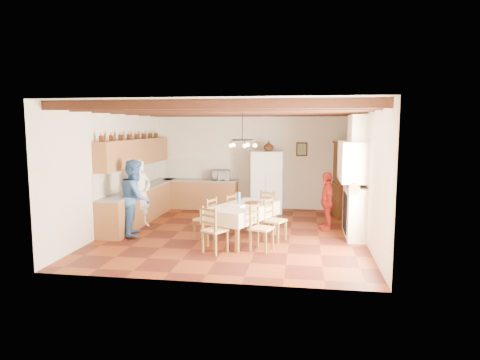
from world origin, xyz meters
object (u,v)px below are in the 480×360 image
object	(u,v)px
person_man	(141,193)
refrigerator	(267,182)
chair_left_near	(205,218)
microwave	(221,175)
hutch	(344,179)
person_woman_red	(327,201)
chair_left_far	(225,213)
chair_end_far	(264,211)
chair_end_near	(215,229)
person_woman_blue	(135,198)
dining_table	(242,209)
chair_right_near	(262,228)
chair_right_far	(275,220)

from	to	relation	value
person_man	refrigerator	bearing A→B (deg)	-29.08
chair_left_near	microwave	size ratio (longest dim) A/B	1.74
hutch	person_woman_red	world-z (taller)	hutch
chair_left_far	chair_end_far	bearing A→B (deg)	142.20
chair_end_near	person_woman_blue	xyz separation A→B (m)	(-2.13, 1.11, 0.41)
chair_left_far	microwave	xyz separation A→B (m)	(-0.67, 2.95, 0.57)
chair_end_near	chair_end_far	world-z (taller)	same
dining_table	person_woman_blue	distance (m)	2.55
person_man	chair_end_far	bearing A→B (deg)	-64.68
chair_right_near	person_woman_blue	xyz separation A→B (m)	(-3.05, 0.83, 0.41)
chair_end_near	chair_end_far	distance (m)	2.19
chair_left_far	person_woman_red	distance (m)	2.52
chair_right_far	chair_end_far	world-z (taller)	same
person_man	person_woman_red	distance (m)	4.65
dining_table	person_man	xyz separation A→B (m)	(-2.72, 0.92, 0.13)
chair_end_near	microwave	xyz separation A→B (m)	(-0.75, 4.53, 0.57)
person_man	person_woman_red	xyz separation A→B (m)	(4.63, 0.39, -0.14)
person_woman_blue	person_man	bearing A→B (deg)	-2.65
chair_end_near	chair_end_far	xyz separation A→B (m)	(0.81, 2.03, 0.00)
person_woman_blue	microwave	distance (m)	3.70
chair_left_far	chair_right_near	bearing A→B (deg)	63.24
microwave	chair_left_far	bearing A→B (deg)	-90.90
hutch	person_woman_red	distance (m)	1.82
dining_table	chair_right_near	size ratio (longest dim) A/B	2.15
hutch	person_woman_blue	xyz separation A→B (m)	(-5.01, -2.89, -0.17)
dining_table	chair_left_near	world-z (taller)	chair_left_near
dining_table	chair_right_far	size ratio (longest dim) A/B	2.15
hutch	chair_end_near	xyz separation A→B (m)	(-2.88, -3.99, -0.58)
chair_left_near	chair_left_far	bearing A→B (deg)	171.44
chair_left_near	chair_end_near	distance (m)	1.06
person_woman_red	microwave	bearing A→B (deg)	-135.22
hutch	chair_end_far	world-z (taller)	hutch
person_man	microwave	distance (m)	3.06
chair_end_near	refrigerator	bearing A→B (deg)	-67.21
refrigerator	person_woman_red	distance (m)	2.55
hutch	chair_left_far	size ratio (longest dim) A/B	2.20
dining_table	microwave	distance (m)	3.75
dining_table	person_woman_red	world-z (taller)	person_woman_red
chair_right_near	chair_end_far	world-z (taller)	same
hutch	chair_right_far	xyz separation A→B (m)	(-1.74, -2.94, -0.58)
chair_end_near	person_man	distance (m)	3.02
chair_right_far	chair_end_near	xyz separation A→B (m)	(-1.14, -1.06, 0.00)
dining_table	refrigerator	bearing A→B (deg)	85.34
person_man	person_woman_red	bearing A→B (deg)	-62.17
dining_table	person_woman_red	size ratio (longest dim) A/B	1.44
chair_left_far	microwave	bearing A→B (deg)	-141.47
chair_left_far	chair_end_near	distance (m)	1.59
chair_left_far	person_man	bearing A→B (deg)	-72.50
refrigerator	chair_right_near	xyz separation A→B (m)	(0.24, -3.95, -0.43)
chair_end_far	microwave	size ratio (longest dim) A/B	1.74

